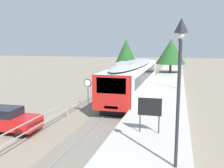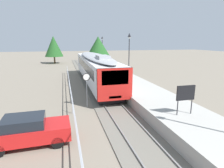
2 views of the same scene
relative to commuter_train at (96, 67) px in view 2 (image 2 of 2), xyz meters
The scene contains 12 objects.
ground_plane 3.76m from the commuter_train, 166.26° to the left, with size 160.00×160.00×0.00m, color slate.
track_rails 2.23m from the commuter_train, 90.00° to the left, with size 3.20×60.00×0.14m.
commuter_train is the anchor object (origin of this frame).
station_platform 3.74m from the commuter_train, 12.72° to the left, with size 3.90×60.00×0.90m, color #A8A59E.
platform_lamp_mid_platform 5.20m from the commuter_train, ahead, with size 0.34×0.34×5.35m.
platform_lamp_far_end 18.64m from the commuter_train, 75.80° to the left, with size 0.34×0.34×5.35m.
platform_notice_board 13.73m from the commuter_train, 76.65° to the right, with size 1.20×0.08×1.80m.
speed_limit_sign 8.44m from the commuter_train, 104.30° to the right, with size 0.61×0.10×2.81m.
carpark_fence 9.91m from the commuter_train, 109.60° to the right, with size 0.06×36.06×1.25m.
parked_hatchback_red 14.24m from the commuter_train, 113.52° to the right, with size 4.06×1.89×1.53m.
tree_behind_carpark 16.09m from the commuter_train, 78.41° to the left, with size 4.68×4.68×6.18m.
tree_behind_station_far 24.86m from the commuter_train, 103.73° to the left, with size 4.26×4.26×6.42m.
Camera 2 is at (-3.71, -1.26, 5.24)m, focal length 29.81 mm.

